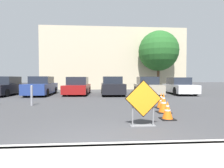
# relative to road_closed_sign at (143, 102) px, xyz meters

# --- Properties ---
(ground_plane) EXTENTS (96.00, 96.00, 0.00)m
(ground_plane) POSITION_rel_road_closed_sign_xyz_m (-1.17, 8.35, -0.71)
(ground_plane) COLOR #3D3D3F
(curb_lip) EXTENTS (29.92, 0.20, 0.14)m
(curb_lip) POSITION_rel_road_closed_sign_xyz_m (-1.17, -1.65, -0.64)
(curb_lip) COLOR #ADAAA3
(curb_lip) RESTS_ON ground_plane
(road_closed_sign) EXTENTS (1.08, 0.20, 1.36)m
(road_closed_sign) POSITION_rel_road_closed_sign_xyz_m (0.00, 0.00, 0.00)
(road_closed_sign) COLOR black
(road_closed_sign) RESTS_ON ground_plane
(traffic_cone_nearest) EXTENTS (0.47, 0.47, 0.62)m
(traffic_cone_nearest) POSITION_rel_road_closed_sign_xyz_m (1.04, 0.80, -0.40)
(traffic_cone_nearest) COLOR black
(traffic_cone_nearest) RESTS_ON ground_plane
(traffic_cone_second) EXTENTS (0.53, 0.53, 0.80)m
(traffic_cone_second) POSITION_rel_road_closed_sign_xyz_m (1.35, 1.98, -0.31)
(traffic_cone_second) COLOR black
(traffic_cone_second) RESTS_ON ground_plane
(traffic_cone_third) EXTENTS (0.52, 0.52, 0.72)m
(traffic_cone_third) POSITION_rel_road_closed_sign_xyz_m (1.63, 3.05, -0.36)
(traffic_cone_third) COLOR black
(traffic_cone_third) RESTS_ON ground_plane
(parked_car_nearest) EXTENTS (2.01, 4.53, 1.55)m
(parked_car_nearest) POSITION_rel_road_closed_sign_xyz_m (-9.10, 10.12, -0.00)
(parked_car_nearest) COLOR black
(parked_car_nearest) RESTS_ON ground_plane
(parked_car_second) EXTENTS (1.90, 4.59, 1.56)m
(parked_car_second) POSITION_rel_road_closed_sign_xyz_m (-6.13, 10.06, 0.01)
(parked_car_second) COLOR navy
(parked_car_second) RESTS_ON ground_plane
(parked_car_third) EXTENTS (2.03, 4.27, 1.52)m
(parked_car_third) POSITION_rel_road_closed_sign_xyz_m (-3.15, 10.30, -0.02)
(parked_car_third) COLOR maroon
(parked_car_third) RESTS_ON ground_plane
(parked_car_fourth) EXTENTS (1.85, 4.49, 1.55)m
(parked_car_fourth) POSITION_rel_road_closed_sign_xyz_m (-0.18, 10.00, 0.01)
(parked_car_fourth) COLOR black
(parked_car_fourth) RESTS_ON ground_plane
(parked_car_fifth) EXTENTS (2.01, 4.28, 1.53)m
(parked_car_fifth) POSITION_rel_road_closed_sign_xyz_m (2.79, 9.55, -0.00)
(parked_car_fifth) COLOR #A39984
(parked_car_fifth) RESTS_ON ground_plane
(parked_car_sixth) EXTENTS (2.01, 4.48, 1.48)m
(parked_car_sixth) POSITION_rel_road_closed_sign_xyz_m (5.76, 10.08, -0.02)
(parked_car_sixth) COLOR silver
(parked_car_sixth) RESTS_ON ground_plane
(bollard_nearest) EXTENTS (0.12, 0.12, 1.04)m
(bollard_nearest) POSITION_rel_road_closed_sign_xyz_m (-4.75, 4.26, -0.16)
(bollard_nearest) COLOR gray
(bollard_nearest) RESTS_ON ground_plane
(building_facade_backdrop) EXTENTS (18.60, 5.00, 7.89)m
(building_facade_backdrop) POSITION_rel_road_closed_sign_xyz_m (0.66, 19.44, 3.24)
(building_facade_backdrop) COLOR beige
(building_facade_backdrop) RESTS_ON ground_plane
(street_tree_behind_lot) EXTENTS (4.77, 4.77, 7.07)m
(street_tree_behind_lot) POSITION_rel_road_closed_sign_xyz_m (5.81, 15.69, 3.98)
(street_tree_behind_lot) COLOR #513823
(street_tree_behind_lot) RESTS_ON ground_plane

